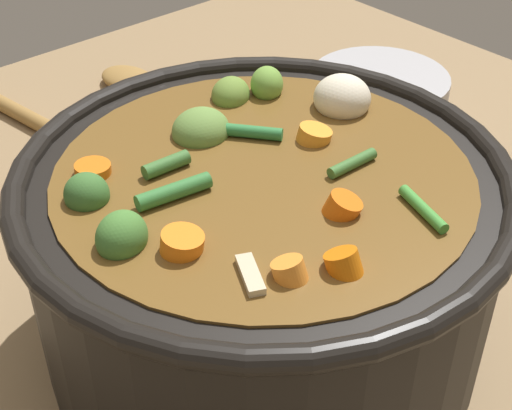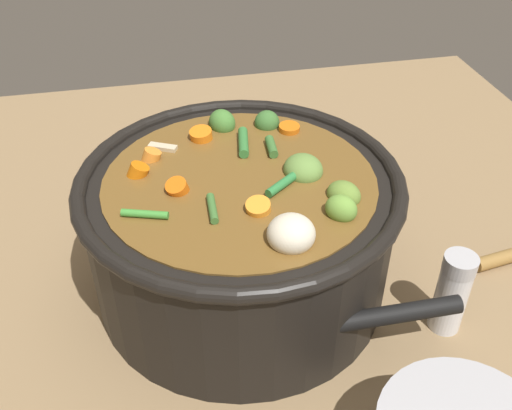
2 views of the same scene
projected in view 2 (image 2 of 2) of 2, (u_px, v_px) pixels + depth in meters
name	position (u px, v px, depth m)	size (l,w,h in m)	color
ground_plane	(242.00, 284.00, 0.67)	(1.10, 1.10, 0.00)	#8C704C
cooking_pot	(241.00, 230.00, 0.62)	(0.33, 0.33, 0.17)	black
salt_shaker	(452.00, 293.00, 0.59)	(0.03, 0.03, 0.10)	silver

